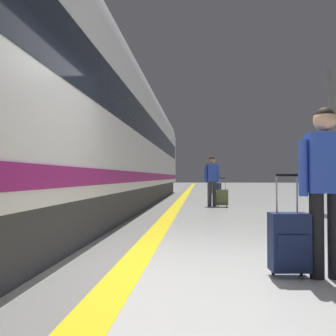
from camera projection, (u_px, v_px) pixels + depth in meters
The scene contains 10 objects.
ground_plane at pixel (193, 270), 3.84m from camera, with size 120.00×120.00×0.00m, color silver.
safety_line_strip at pixel (179, 203), 13.86m from camera, with size 0.36×80.00×0.01m, color yellow.
tactile_edge_band at pixel (170, 203), 13.89m from camera, with size 0.71×80.00×0.01m, color slate.
high_speed_train at pixel (98, 126), 10.54m from camera, with size 2.94×27.60×4.97m.
traveller_foreground at pixel (325, 179), 3.54m from camera, with size 0.53×0.22×1.69m.
rolling_suitcase_foreground at pixel (289, 242), 3.57m from camera, with size 0.40×0.27×1.03m.
passenger_near at pixel (212, 177), 12.32m from camera, with size 0.51×0.30×1.71m.
suitcase_near at pixel (222, 197), 11.94m from camera, with size 0.41×0.28×0.97m.
passenger_mid at pixel (212, 178), 21.85m from camera, with size 0.50×0.21×1.61m.
suitcase_mid at pixel (218, 188), 21.66m from camera, with size 0.40×0.28×1.03m.
Camera 1 is at (0.06, -3.87, 1.00)m, focal length 38.24 mm.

